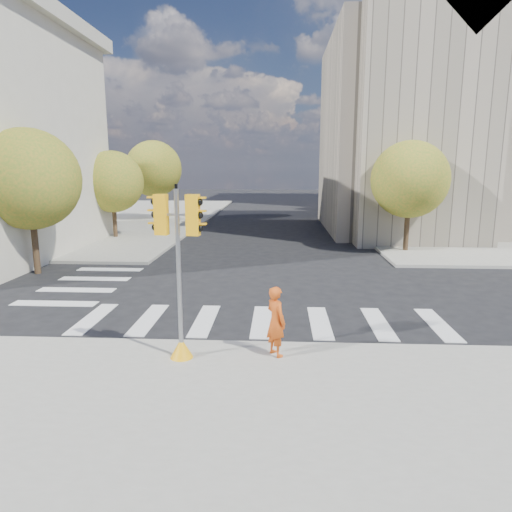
{
  "coord_description": "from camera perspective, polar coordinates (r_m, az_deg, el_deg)",
  "views": [
    {
      "loc": [
        0.42,
        -15.57,
        4.78
      ],
      "look_at": [
        -0.28,
        -2.05,
        2.1
      ],
      "focal_mm": 32.0,
      "sensor_mm": 36.0,
      "label": 1
    }
  ],
  "objects": [
    {
      "name": "tree_re_near",
      "position": [
        26.55,
        18.67,
        9.05
      ],
      "size": [
        4.2,
        4.2,
        6.16
      ],
      "color": "#382616",
      "rests_on": "ground"
    },
    {
      "name": "sidewalk_far_left",
      "position": [
        46.55,
        -23.15,
        4.49
      ],
      "size": [
        28.0,
        40.0,
        0.15
      ],
      "primitive_type": "cube",
      "color": "gray",
      "rests_on": "ground"
    },
    {
      "name": "civic_building",
      "position": [
        37.95,
        27.37,
        13.74
      ],
      "size": [
        26.0,
        16.0,
        19.39
      ],
      "color": "#A19480",
      "rests_on": "ground"
    },
    {
      "name": "lamp_near",
      "position": [
        30.53,
        17.63,
        10.3
      ],
      "size": [
        0.35,
        0.18,
        8.11
      ],
      "color": "black",
      "rests_on": "sidewalk_far_right"
    },
    {
      "name": "tree_re_mid",
      "position": [
        38.24,
        13.86,
        10.24
      ],
      "size": [
        4.6,
        4.6,
        6.66
      ],
      "color": "#382616",
      "rests_on": "ground"
    },
    {
      "name": "tree_lw_mid",
      "position": [
        31.54,
        -17.51,
        8.84
      ],
      "size": [
        4.0,
        4.0,
        5.77
      ],
      "color": "#382616",
      "rests_on": "ground"
    },
    {
      "name": "traffic_signal",
      "position": [
        11.06,
        -9.55,
        -3.91
      ],
      "size": [
        1.08,
        0.56,
        4.23
      ],
      "rotation": [
        0.0,
        0.0,
        -0.1
      ],
      "color": "#F6A60C",
      "rests_on": "sidewalk_near"
    },
    {
      "name": "lamp_far",
      "position": [
        44.23,
        13.06,
        10.65
      ],
      "size": [
        0.35,
        0.18,
        8.11
      ],
      "color": "black",
      "rests_on": "sidewalk_far_right"
    },
    {
      "name": "ground",
      "position": [
        16.3,
        1.37,
        -5.87
      ],
      "size": [
        160.0,
        160.0,
        0.0
      ],
      "primitive_type": "plane",
      "color": "black",
      "rests_on": "ground"
    },
    {
      "name": "sidewalk_far_right",
      "position": [
        46.2,
        28.1,
        4.03
      ],
      "size": [
        28.0,
        40.0,
        0.15
      ],
      "primitive_type": "cube",
      "color": "gray",
      "rests_on": "ground"
    },
    {
      "name": "photographer",
      "position": [
        11.33,
        2.51,
        -8.14
      ],
      "size": [
        0.72,
        0.77,
        1.76
      ],
      "primitive_type": "imported",
      "rotation": [
        0.0,
        0.0,
        2.2
      ],
      "color": "#C54A12",
      "rests_on": "sidewalk_near"
    },
    {
      "name": "tree_re_far",
      "position": [
        50.09,
        11.26,
        9.94
      ],
      "size": [
        4.0,
        4.0,
        5.88
      ],
      "color": "#382616",
      "rests_on": "ground"
    },
    {
      "name": "tree_lw_near",
      "position": [
        22.42,
        -26.5,
        8.56
      ],
      "size": [
        4.4,
        4.4,
        6.41
      ],
      "color": "#382616",
      "rests_on": "ground"
    },
    {
      "name": "tree_lw_far",
      "position": [
        41.05,
        -12.68,
        10.59
      ],
      "size": [
        4.8,
        4.8,
        6.95
      ],
      "color": "#382616",
      "rests_on": "ground"
    },
    {
      "name": "office_tower",
      "position": [
        62.33,
        24.7,
        19.66
      ],
      "size": [
        20.0,
        18.0,
        30.0
      ],
      "primitive_type": "cube",
      "color": "#9EA0A3",
      "rests_on": "ground"
    }
  ]
}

